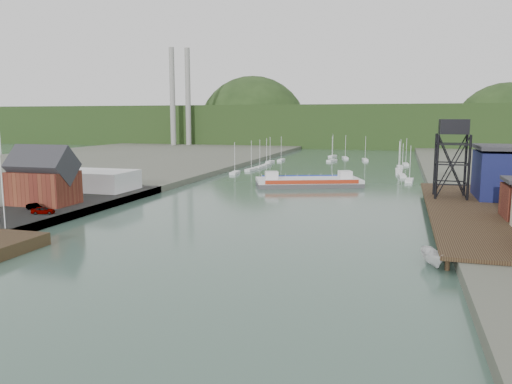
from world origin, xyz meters
The scene contains 15 objects.
ground centered at (0.00, 0.00, 0.00)m, with size 600.00×600.00×0.00m, color #314C3C.
west_land centered at (-92.00, 80.00, 0.00)m, with size 120.00×400.00×3.20m, color #4C5142.
west_quay centered at (-40.00, 20.00, 0.80)m, with size 16.00×80.00×1.60m, color slate.
east_pier centered at (37.00, 45.00, 1.90)m, with size 14.00×70.00×2.45m.
harbor_building centered at (-42.00, 30.00, 6.09)m, with size 12.20×8.20×8.90m.
white_shed centered at (-44.00, 50.00, 3.85)m, with size 18.00×12.00×4.50m, color silver.
flagpole centered at (-33.00, 10.00, 7.60)m, with size 0.16×0.16×12.00m, color silver.
lift_tower centered at (35.00, 58.00, 15.65)m, with size 6.50×6.50×16.00m.
marina_sailboats centered at (0.08, 138.46, 0.35)m, with size 57.71×92.65×0.90m.
smokestacks centered at (-106.00, 232.50, 30.00)m, with size 11.20×8.20×60.00m.
distant_hills centered at (-3.98, 301.35, 10.38)m, with size 500.00×120.00×80.00m.
chain_ferry centered at (1.01, 82.11, 1.16)m, with size 30.22×20.29×4.04m.
motorboat centered at (29.39, 13.23, 1.09)m, with size 2.11×5.62×2.17m, color silver.
car_west_a centered at (-35.37, 21.41, 2.27)m, with size 1.59×3.95×1.34m, color #999999.
car_west_b centered at (-39.35, 24.00, 2.23)m, with size 1.33×3.81×1.26m, color #999999.
Camera 1 is at (25.07, -51.10, 18.53)m, focal length 35.00 mm.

